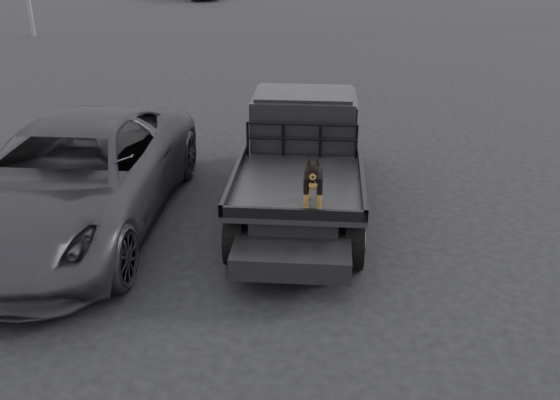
# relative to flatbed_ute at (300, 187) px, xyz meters

# --- Properties ---
(ground) EXTENTS (120.00, 120.00, 0.00)m
(ground) POSITION_rel_flatbed_ute_xyz_m (0.12, -1.99, -0.46)
(ground) COLOR black
(ground) RESTS_ON ground
(flatbed_ute) EXTENTS (2.00, 5.40, 0.92)m
(flatbed_ute) POSITION_rel_flatbed_ute_xyz_m (0.00, 0.00, 0.00)
(flatbed_ute) COLOR black
(flatbed_ute) RESTS_ON ground
(ute_cab) EXTENTS (1.72, 1.30, 0.88)m
(ute_cab) POSITION_rel_flatbed_ute_xyz_m (0.00, 0.95, 0.90)
(ute_cab) COLOR black
(ute_cab) RESTS_ON flatbed_ute
(headache_rack) EXTENTS (1.80, 0.08, 0.55)m
(headache_rack) POSITION_rel_flatbed_ute_xyz_m (-0.00, 0.20, 0.74)
(headache_rack) COLOR black
(headache_rack) RESTS_ON flatbed_ute
(dog) EXTENTS (0.32, 0.60, 0.74)m
(dog) POSITION_rel_flatbed_ute_xyz_m (0.25, -1.63, 0.83)
(dog) COLOR black
(dog) RESTS_ON flatbed_ute
(parked_suv) EXTENTS (2.78, 6.00, 1.67)m
(parked_suv) POSITION_rel_flatbed_ute_xyz_m (-3.47, -0.80, 0.37)
(parked_suv) COLOR #313036
(parked_suv) RESTS_ON ground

